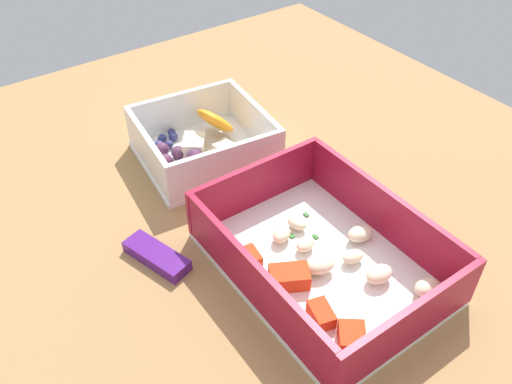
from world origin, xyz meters
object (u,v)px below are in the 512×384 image
at_px(paper_cup_liner, 158,119).
at_px(candy_bar, 157,256).
at_px(pasta_container, 322,257).
at_px(fruit_bowl, 203,145).

bearing_deg(paper_cup_liner, candy_bar, 152.21).
bearing_deg(paper_cup_liner, pasta_container, -178.23).
bearing_deg(pasta_container, candy_bar, 50.44).
bearing_deg(pasta_container, paper_cup_liner, 2.02).
xyz_separation_m(pasta_container, fruit_bowl, (0.22, -0.00, 0.00)).
relative_size(fruit_bowl, candy_bar, 2.23).
height_order(fruit_bowl, candy_bar, fruit_bowl).
bearing_deg(candy_bar, paper_cup_liner, -27.79).
xyz_separation_m(pasta_container, candy_bar, (0.10, 0.12, -0.01)).
height_order(pasta_container, fruit_bowl, pasta_container).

